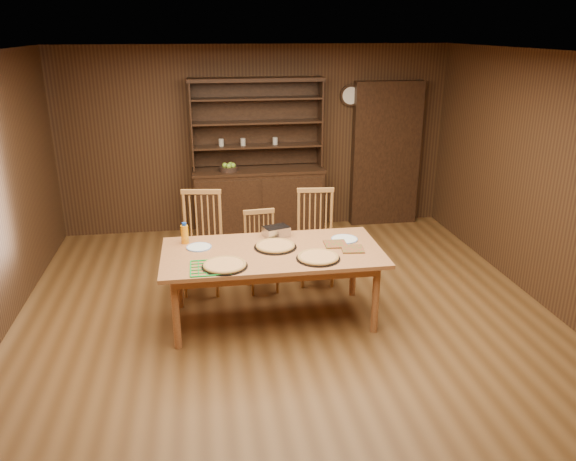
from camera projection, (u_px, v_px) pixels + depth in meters
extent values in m
plane|color=brown|center=(289.00, 324.00, 5.63)|extent=(6.00, 6.00, 0.00)
plane|color=silver|center=(289.00, 53.00, 4.74)|extent=(6.00, 6.00, 0.00)
plane|color=#3E2613|center=(256.00, 140.00, 7.97)|extent=(5.50, 0.00, 5.50)
plane|color=#3E2613|center=(400.00, 402.00, 2.40)|extent=(5.50, 0.00, 5.50)
plane|color=#3E2613|center=(561.00, 188.00, 5.59)|extent=(0.00, 6.00, 6.00)
cube|color=#321D10|center=(259.00, 202.00, 8.02)|extent=(1.80, 0.50, 0.90)
cube|color=#321D10|center=(258.00, 170.00, 7.86)|extent=(1.84, 0.52, 0.04)
cube|color=#321D10|center=(256.00, 123.00, 7.86)|extent=(1.80, 0.02, 1.20)
cube|color=#321D10|center=(192.00, 126.00, 7.59)|extent=(0.02, 0.32, 1.20)
cube|color=#321D10|center=(320.00, 123.00, 7.85)|extent=(0.02, 0.32, 1.20)
cube|color=#321D10|center=(256.00, 79.00, 7.51)|extent=(1.84, 0.34, 0.05)
cylinder|color=#9F9687|center=(221.00, 143.00, 7.73)|extent=(0.07, 0.07, 0.10)
cylinder|color=#9F9687|center=(243.00, 142.00, 7.77)|extent=(0.07, 0.07, 0.10)
cube|color=#321D10|center=(386.00, 154.00, 8.24)|extent=(1.00, 0.18, 2.10)
cylinder|color=#321D10|center=(350.00, 95.00, 7.93)|extent=(0.30, 0.04, 0.30)
cylinder|color=silver|center=(351.00, 96.00, 7.90)|extent=(0.24, 0.01, 0.24)
cube|color=#B16F3D|center=(272.00, 253.00, 5.49)|extent=(2.14, 1.07, 0.04)
cylinder|color=#B16F3D|center=(176.00, 314.00, 5.10)|extent=(0.07, 0.07, 0.71)
cylinder|color=#B16F3D|center=(178.00, 277.00, 5.86)|extent=(0.07, 0.07, 0.71)
cylinder|color=#B16F3D|center=(376.00, 299.00, 5.38)|extent=(0.07, 0.07, 0.71)
cylinder|color=#B16F3D|center=(353.00, 265.00, 6.14)|extent=(0.07, 0.07, 0.71)
cube|color=#AE763B|center=(202.00, 251.00, 6.20)|extent=(0.53, 0.51, 0.04)
cylinder|color=#AE763B|center=(185.00, 278.00, 6.12)|extent=(0.04, 0.04, 0.46)
cylinder|color=#AE763B|center=(189.00, 266.00, 6.44)|extent=(0.04, 0.04, 0.46)
cylinder|color=#AE763B|center=(217.00, 278.00, 6.13)|extent=(0.04, 0.04, 0.46)
cylinder|color=#AE763B|center=(220.00, 266.00, 6.44)|extent=(0.04, 0.04, 0.46)
cube|color=#AE763B|center=(201.00, 192.00, 6.16)|extent=(0.44, 0.10, 0.05)
cube|color=#AE763B|center=(262.00, 258.00, 6.26)|extent=(0.40, 0.38, 0.04)
cylinder|color=#AE763B|center=(252.00, 281.00, 6.18)|extent=(0.03, 0.03, 0.36)
cylinder|color=#AE763B|center=(248.00, 271.00, 6.42)|extent=(0.03, 0.03, 0.36)
cylinder|color=#AE763B|center=(277.00, 278.00, 6.24)|extent=(0.03, 0.03, 0.36)
cylinder|color=#AE763B|center=(272.00, 269.00, 6.49)|extent=(0.03, 0.03, 0.36)
cube|color=#AE763B|center=(259.00, 212.00, 6.23)|extent=(0.35, 0.07, 0.05)
cube|color=#AE763B|center=(316.00, 245.00, 6.43)|extent=(0.49, 0.47, 0.04)
cylinder|color=#AE763B|center=(303.00, 270.00, 6.35)|extent=(0.04, 0.04, 0.44)
cylinder|color=#AE763B|center=(300.00, 259.00, 6.65)|extent=(0.04, 0.04, 0.44)
cylinder|color=#AE763B|center=(332.00, 269.00, 6.37)|extent=(0.04, 0.04, 0.44)
cylinder|color=#AE763B|center=(329.00, 259.00, 6.67)|extent=(0.04, 0.04, 0.44)
cube|color=#AE763B|center=(316.00, 190.00, 6.39)|extent=(0.43, 0.08, 0.05)
cylinder|color=black|center=(225.00, 266.00, 5.11)|extent=(0.42, 0.42, 0.01)
cylinder|color=#E4BB61|center=(225.00, 265.00, 5.11)|extent=(0.39, 0.39, 0.02)
torus|color=#BC9143|center=(225.00, 265.00, 5.11)|extent=(0.40, 0.40, 0.03)
cylinder|color=black|center=(318.00, 258.00, 5.29)|extent=(0.42, 0.42, 0.01)
cylinder|color=#E4BB61|center=(318.00, 257.00, 5.28)|extent=(0.39, 0.39, 0.02)
torus|color=#BC9143|center=(318.00, 257.00, 5.28)|extent=(0.39, 0.39, 0.03)
cylinder|color=black|center=(275.00, 247.00, 5.56)|extent=(0.42, 0.42, 0.01)
cylinder|color=#E4BB61|center=(275.00, 246.00, 5.56)|extent=(0.38, 0.38, 0.02)
torus|color=#BC9143|center=(275.00, 246.00, 5.56)|extent=(0.39, 0.39, 0.03)
cylinder|color=silver|center=(199.00, 247.00, 5.55)|extent=(0.25, 0.25, 0.01)
torus|color=#385BA9|center=(199.00, 247.00, 5.55)|extent=(0.25, 0.25, 0.01)
cylinder|color=silver|center=(344.00, 239.00, 5.76)|extent=(0.27, 0.27, 0.01)
torus|color=#385BA9|center=(344.00, 239.00, 5.76)|extent=(0.27, 0.27, 0.01)
cube|color=silver|center=(276.00, 231.00, 5.85)|extent=(0.30, 0.25, 0.10)
cylinder|color=orange|center=(185.00, 234.00, 5.65)|extent=(0.08, 0.08, 0.19)
cylinder|color=#123998|center=(184.00, 224.00, 5.61)|extent=(0.04, 0.04, 0.03)
cube|color=red|center=(353.00, 249.00, 5.51)|extent=(0.24, 0.24, 0.02)
cube|color=red|center=(335.00, 244.00, 5.63)|extent=(0.23, 0.23, 0.02)
cylinder|color=black|center=(229.00, 169.00, 7.73)|extent=(0.26, 0.26, 0.06)
sphere|color=#91BC32|center=(225.00, 165.00, 7.71)|extent=(0.08, 0.08, 0.08)
sphere|color=#91BC32|center=(231.00, 165.00, 7.75)|extent=(0.08, 0.08, 0.08)
sphere|color=#91BC32|center=(229.00, 166.00, 7.67)|extent=(0.08, 0.08, 0.08)
sphere|color=#91BC32|center=(233.00, 165.00, 7.71)|extent=(0.08, 0.08, 0.08)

